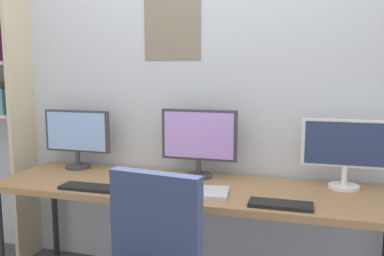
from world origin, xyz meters
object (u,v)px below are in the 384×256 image
at_px(keyboard_left, 89,187).
at_px(laptop_closed, 200,192).
at_px(monitor_right, 346,149).
at_px(mouse_right_side, 133,187).
at_px(desk, 190,193).
at_px(keyboard_right, 281,205).
at_px(mouse_left_side, 154,187).
at_px(monitor_center, 199,140).
at_px(monitor_left, 77,135).

height_order(keyboard_left, laptop_closed, laptop_closed).
height_order(monitor_right, mouse_right_side, monitor_right).
distance_m(desk, monitor_right, 0.97).
distance_m(keyboard_left, mouse_right_side, 0.27).
distance_m(keyboard_left, laptop_closed, 0.67).
xyz_separation_m(keyboard_right, mouse_right_side, (-0.86, 0.06, 0.01)).
bearing_deg(keyboard_left, keyboard_right, 0.00).
bearing_deg(mouse_left_side, desk, 39.37).
bearing_deg(mouse_right_side, keyboard_right, -3.96).
bearing_deg(monitor_center, monitor_left, -180.00).
relative_size(keyboard_left, mouse_left_side, 3.53).
bearing_deg(laptop_closed, mouse_right_side, 177.25).
xyz_separation_m(monitor_left, laptop_closed, (1.00, -0.36, -0.22)).
bearing_deg(monitor_left, desk, -13.27).
xyz_separation_m(keyboard_right, mouse_left_side, (-0.74, 0.09, 0.01)).
distance_m(monitor_left, monitor_center, 0.90).
bearing_deg(mouse_left_side, laptop_closed, 0.06).
xyz_separation_m(monitor_left, mouse_left_side, (0.72, -0.36, -0.22)).
bearing_deg(monitor_left, monitor_center, 0.00).
distance_m(monitor_center, keyboard_left, 0.75).
bearing_deg(keyboard_right, mouse_left_side, 173.40).
height_order(keyboard_left, mouse_left_side, mouse_left_side).
bearing_deg(desk, keyboard_left, -157.67).
height_order(monitor_center, keyboard_right, monitor_center).
bearing_deg(monitor_right, monitor_center, 180.00).
height_order(monitor_right, keyboard_right, monitor_right).
bearing_deg(monitor_right, laptop_closed, -155.87).
bearing_deg(mouse_left_side, monitor_right, 18.35).
bearing_deg(keyboard_right, monitor_center, 141.70).
relative_size(monitor_left, keyboard_right, 1.52).
xyz_separation_m(monitor_left, monitor_right, (1.80, -0.00, 0.00)).
relative_size(desk, mouse_right_side, 25.44).
height_order(monitor_left, monitor_right, monitor_left).
relative_size(monitor_center, keyboard_left, 1.48).
height_order(desk, keyboard_right, keyboard_right).
bearing_deg(monitor_center, mouse_left_side, -116.30).
height_order(desk, monitor_center, monitor_center).
relative_size(desk, mouse_left_side, 25.44).
bearing_deg(monitor_left, laptop_closed, -19.57).
height_order(monitor_left, mouse_right_side, monitor_left).
height_order(monitor_left, monitor_center, monitor_center).
relative_size(monitor_center, mouse_right_side, 5.24).
distance_m(desk, keyboard_left, 0.61).
bearing_deg(mouse_left_side, keyboard_right, -6.60).
bearing_deg(monitor_center, keyboard_left, -141.70).
xyz_separation_m(monitor_center, monitor_right, (0.90, -0.00, -0.01)).
relative_size(monitor_left, mouse_right_side, 5.18).
xyz_separation_m(desk, laptop_closed, (0.10, -0.14, 0.06)).
bearing_deg(desk, monitor_right, 13.27).
height_order(keyboard_right, mouse_left_side, mouse_left_side).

